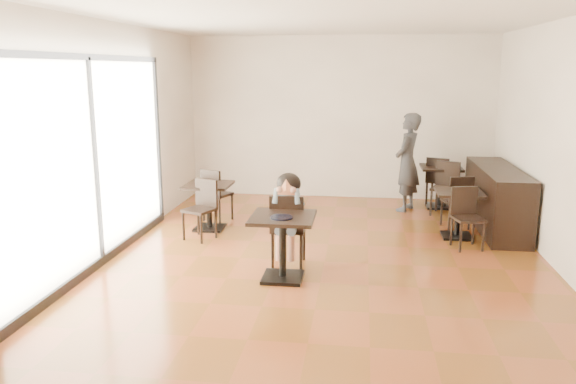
% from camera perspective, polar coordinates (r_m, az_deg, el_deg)
% --- Properties ---
extents(floor, '(6.00, 8.00, 0.01)m').
position_cam_1_polar(floor, '(7.68, 3.74, -7.06)').
color(floor, brown).
rests_on(floor, ground).
extents(ceiling, '(6.00, 8.00, 0.01)m').
position_cam_1_polar(ceiling, '(7.27, 4.11, 17.44)').
color(ceiling, white).
rests_on(ceiling, floor).
extents(wall_back, '(6.00, 0.01, 3.20)m').
position_cam_1_polar(wall_back, '(11.28, 5.26, 7.50)').
color(wall_back, white).
rests_on(wall_back, floor).
extents(wall_front, '(6.00, 0.01, 3.20)m').
position_cam_1_polar(wall_front, '(3.40, -0.51, -4.00)').
color(wall_front, white).
rests_on(wall_front, floor).
extents(wall_left, '(0.01, 8.00, 3.20)m').
position_cam_1_polar(wall_left, '(8.07, -17.93, 4.99)').
color(wall_left, white).
rests_on(wall_left, floor).
extents(wall_right, '(0.01, 8.00, 3.20)m').
position_cam_1_polar(wall_right, '(7.72, 26.78, 3.95)').
color(wall_right, white).
rests_on(wall_right, floor).
extents(storefront_window, '(0.04, 4.50, 2.60)m').
position_cam_1_polar(storefront_window, '(7.64, -19.22, 3.00)').
color(storefront_window, white).
rests_on(storefront_window, floor).
extents(child_table, '(0.77, 0.77, 0.81)m').
position_cam_1_polar(child_table, '(6.93, -0.55, -5.69)').
color(child_table, black).
rests_on(child_table, floor).
extents(child_chair, '(0.44, 0.44, 0.98)m').
position_cam_1_polar(child_chair, '(7.43, 0.05, -3.78)').
color(child_chair, black).
rests_on(child_chair, floor).
extents(child, '(0.44, 0.61, 1.23)m').
position_cam_1_polar(child, '(7.39, 0.05, -2.84)').
color(child, slate).
rests_on(child, child_chair).
extents(plate, '(0.27, 0.27, 0.02)m').
position_cam_1_polar(plate, '(6.72, -0.68, -2.59)').
color(plate, black).
rests_on(plate, child_table).
extents(pizza_slice, '(0.29, 0.22, 0.07)m').
position_cam_1_polar(pizza_slice, '(7.10, -0.15, 0.27)').
color(pizza_slice, '#EFD17F').
rests_on(pizza_slice, child).
extents(adult_patron, '(0.64, 0.77, 1.79)m').
position_cam_1_polar(adult_patron, '(10.43, 12.02, 2.97)').
color(adult_patron, '#36373B').
rests_on(adult_patron, floor).
extents(cafe_table_mid, '(0.84, 0.84, 0.73)m').
position_cam_1_polar(cafe_table_mid, '(9.03, 16.87, -2.18)').
color(cafe_table_mid, black).
rests_on(cafe_table_mid, floor).
extents(cafe_table_left, '(0.94, 0.94, 0.75)m').
position_cam_1_polar(cafe_table_left, '(9.17, -8.03, -1.47)').
color(cafe_table_left, black).
rests_on(cafe_table_left, floor).
extents(cafe_table_back, '(0.96, 0.96, 0.78)m').
position_cam_1_polar(cafe_table_back, '(10.89, 15.19, 0.49)').
color(cafe_table_back, black).
rests_on(cafe_table_back, floor).
extents(chair_mid_a, '(0.48, 0.48, 0.88)m').
position_cam_1_polar(chair_mid_a, '(9.55, 16.71, -0.93)').
color(chair_mid_a, black).
rests_on(chair_mid_a, floor).
extents(chair_mid_b, '(0.48, 0.48, 0.88)m').
position_cam_1_polar(chair_mid_b, '(8.49, 17.84, -2.63)').
color(chair_mid_b, black).
rests_on(chair_mid_b, floor).
extents(chair_left_a, '(0.54, 0.54, 0.91)m').
position_cam_1_polar(chair_left_a, '(9.67, -7.17, -0.26)').
color(chair_left_a, black).
rests_on(chair_left_a, floor).
extents(chair_left_b, '(0.54, 0.54, 0.91)m').
position_cam_1_polar(chair_left_b, '(8.64, -9.01, -1.85)').
color(chair_left_b, black).
rests_on(chair_left_b, floor).
extents(chair_back_a, '(0.55, 0.55, 0.94)m').
position_cam_1_polar(chair_back_a, '(11.03, 15.12, 1.07)').
color(chair_back_a, black).
rests_on(chair_back_a, floor).
extents(chair_back_b, '(0.55, 0.55, 0.94)m').
position_cam_1_polar(chair_back_b, '(10.34, 15.61, 0.30)').
color(chair_back_b, black).
rests_on(chair_back_b, floor).
extents(service_counter, '(0.60, 2.40, 1.00)m').
position_cam_1_polar(service_counter, '(9.71, 20.43, -0.62)').
color(service_counter, black).
rests_on(service_counter, floor).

